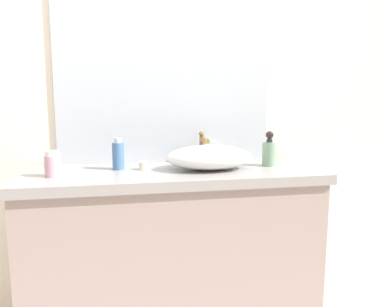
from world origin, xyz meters
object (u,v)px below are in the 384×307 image
(soap_dispenser, at_px, (269,152))
(lotion_bottle, at_px, (118,155))
(perfume_bottle, at_px, (52,164))
(candle_jar, at_px, (144,166))
(sink_basin, at_px, (210,157))

(soap_dispenser, height_order, lotion_bottle, soap_dispenser)
(soap_dispenser, bearing_deg, lotion_bottle, 176.75)
(lotion_bottle, bearing_deg, soap_dispenser, -3.25)
(lotion_bottle, bearing_deg, perfume_bottle, -157.57)
(candle_jar, bearing_deg, sink_basin, -9.13)
(soap_dispenser, xyz_separation_m, perfume_bottle, (-1.03, -0.07, -0.02))
(soap_dispenser, xyz_separation_m, lotion_bottle, (-0.75, 0.04, -0.00))
(lotion_bottle, xyz_separation_m, candle_jar, (0.12, -0.03, -0.05))
(candle_jar, bearing_deg, soap_dispenser, -1.19)
(sink_basin, xyz_separation_m, soap_dispenser, (0.32, 0.04, 0.01))
(sink_basin, height_order, soap_dispenser, soap_dispenser)
(perfume_bottle, bearing_deg, sink_basin, 2.87)
(soap_dispenser, relative_size, lotion_bottle, 1.16)
(candle_jar, bearing_deg, perfume_bottle, -167.91)
(soap_dispenser, relative_size, candle_jar, 3.67)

